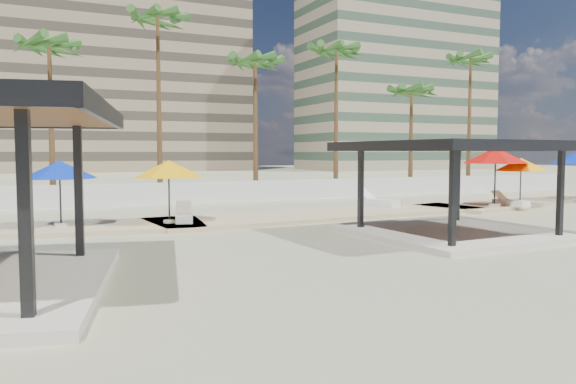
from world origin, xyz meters
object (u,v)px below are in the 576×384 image
umbrella_c (496,156)px  lounger_c (378,202)px  pavilion_central (456,180)px  lounger_a (184,217)px  lounger_b (510,202)px

umbrella_c → lounger_c: bearing=154.6°
pavilion_central → lounger_c: (2.65, 8.57, -1.54)m
umbrella_c → lounger_a: size_ratio=2.15×
lounger_a → lounger_b: same height
lounger_b → lounger_c: (-6.19, 2.62, 0.03)m
umbrella_c → lounger_b: (0.94, -0.12, -2.36)m
pavilion_central → lounger_b: bearing=31.7°
pavilion_central → umbrella_c: pavilion_central is taller
lounger_b → lounger_c: 6.72m
lounger_b → pavilion_central: bearing=118.4°
umbrella_c → lounger_c: umbrella_c is taller
lounger_a → lounger_b: 16.57m
lounger_c → lounger_b: bearing=-131.2°
pavilion_central → lounger_c: 9.10m
lounger_a → lounger_c: lounger_c is taller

